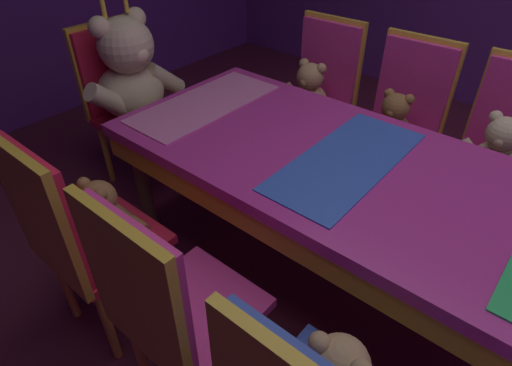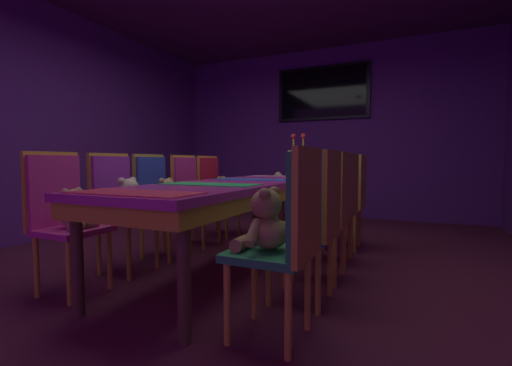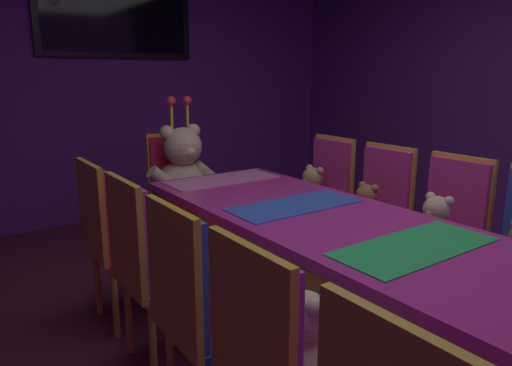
{
  "view_description": "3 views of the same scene",
  "coord_description": "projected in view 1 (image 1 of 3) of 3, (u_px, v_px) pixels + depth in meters",
  "views": [
    {
      "loc": [
        -1.28,
        -0.22,
        1.65
      ],
      "look_at": [
        -0.21,
        0.68,
        0.62
      ],
      "focal_mm": 29.52,
      "sensor_mm": 36.0,
      "label": 1
    },
    {
      "loc": [
        1.41,
        -2.65,
        0.92
      ],
      "look_at": [
        0.07,
        0.29,
        0.72
      ],
      "focal_mm": 24.36,
      "sensor_mm": 36.0,
      "label": 2
    },
    {
      "loc": [
        -1.62,
        -1.53,
        1.45
      ],
      "look_at": [
        -0.17,
        0.54,
        0.86
      ],
      "focal_mm": 32.83,
      "sensor_mm": 36.0,
      "label": 3
    }
  ],
  "objects": [
    {
      "name": "king_teddy_bear",
      "position": [
        132.0,
        77.0,
        2.37
      ],
      "size": [
        0.65,
        0.5,
        0.83
      ],
      "rotation": [
        0.0,
        0.0,
        -1.57
      ],
      "color": "beige",
      "rests_on": "throne_chair"
    },
    {
      "name": "chair_right_4",
      "position": [
        322.0,
        85.0,
        2.59
      ],
      "size": [
        0.42,
        0.41,
        0.98
      ],
      "rotation": [
        0.0,
        0.0,
        3.14
      ],
      "color": "#CC338C",
      "rests_on": "ground_plane"
    },
    {
      "name": "chair_right_2",
      "position": [
        506.0,
        140.0,
        2.06
      ],
      "size": [
        0.42,
        0.41,
        0.98
      ],
      "rotation": [
        0.0,
        0.0,
        3.14
      ],
      "color": "#CC338C",
      "rests_on": "ground_plane"
    },
    {
      "name": "teddy_right_4",
      "position": [
        308.0,
        92.0,
        2.5
      ],
      "size": [
        0.26,
        0.34,
        0.32
      ],
      "rotation": [
        0.0,
        0.0,
        3.14
      ],
      "color": "tan",
      "rests_on": "chair_right_4"
    },
    {
      "name": "ground_plane",
      "position": [
        403.0,
        330.0,
        1.88
      ],
      "size": [
        7.9,
        7.9,
        0.0
      ],
      "primitive_type": "plane",
      "color": "#591E33"
    },
    {
      "name": "throne_chair",
      "position": [
        119.0,
        90.0,
        2.53
      ],
      "size": [
        0.41,
        0.42,
        0.98
      ],
      "rotation": [
        0.0,
        0.0,
        -1.57
      ],
      "color": "red",
      "rests_on": "ground_plane"
    },
    {
      "name": "banquet_table",
      "position": [
        441.0,
        220.0,
        1.49
      ],
      "size": [
        0.9,
        2.78,
        0.75
      ],
      "color": "#B22D8C",
      "rests_on": "ground_plane"
    },
    {
      "name": "teddy_left_4",
      "position": [
        104.0,
        215.0,
        1.63
      ],
      "size": [
        0.23,
        0.3,
        0.28
      ],
      "color": "olive",
      "rests_on": "chair_left_4"
    },
    {
      "name": "chair_left_4",
      "position": [
        69.0,
        230.0,
        1.53
      ],
      "size": [
        0.42,
        0.41,
        0.98
      ],
      "color": "red",
      "rests_on": "ground_plane"
    },
    {
      "name": "chair_left_3",
      "position": [
        161.0,
        302.0,
        1.28
      ],
      "size": [
        0.42,
        0.41,
        0.98
      ],
      "color": "#CC338C",
      "rests_on": "ground_plane"
    },
    {
      "name": "teddy_right_3",
      "position": [
        392.0,
        122.0,
        2.23
      ],
      "size": [
        0.24,
        0.31,
        0.29
      ],
      "rotation": [
        0.0,
        0.0,
        3.14
      ],
      "color": "olive",
      "rests_on": "chair_right_3"
    },
    {
      "name": "chair_right_3",
      "position": [
        404.0,
        111.0,
        2.31
      ],
      "size": [
        0.42,
        0.41,
        0.98
      ],
      "rotation": [
        0.0,
        0.0,
        3.14
      ],
      "color": "#CC338C",
      "rests_on": "ground_plane"
    },
    {
      "name": "teddy_right_2",
      "position": [
        497.0,
        152.0,
        1.97
      ],
      "size": [
        0.26,
        0.34,
        0.32
      ],
      "rotation": [
        0.0,
        0.0,
        3.14
      ],
      "color": "beige",
      "rests_on": "chair_right_2"
    }
  ]
}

